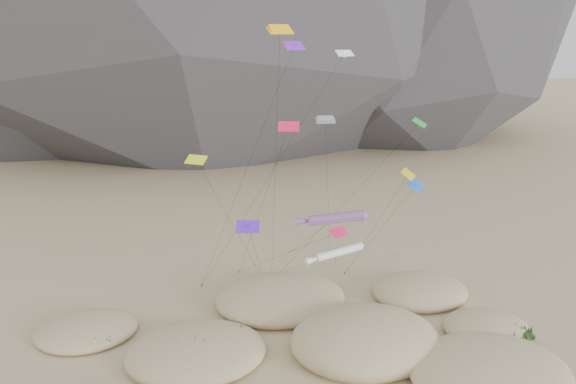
% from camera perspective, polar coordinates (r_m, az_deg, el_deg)
% --- Properties ---
extents(ground, '(500.00, 500.00, 0.00)m').
position_cam_1_polar(ground, '(52.58, 6.13, -17.99)').
color(ground, '#CCB789').
rests_on(ground, ground).
extents(dunes, '(48.36, 32.93, 4.57)m').
position_cam_1_polar(dunes, '(54.82, 3.51, -15.43)').
color(dunes, '#CCB789').
rests_on(dunes, ground).
extents(dune_grass, '(42.99, 26.96, 1.54)m').
position_cam_1_polar(dune_grass, '(54.05, 3.27, -15.78)').
color(dune_grass, black).
rests_on(dune_grass, ground).
extents(kite_stakes, '(26.58, 4.55, 0.30)m').
position_cam_1_polar(kite_stakes, '(71.47, 1.22, -7.95)').
color(kite_stakes, '#3F2D1E').
rests_on(kite_stakes, ground).
extents(rainbow_tube_kite, '(6.83, 20.75, 13.23)m').
position_cam_1_polar(rainbow_tube_kite, '(52.62, 4.59, -2.69)').
color(rainbow_tube_kite, red).
rests_on(rainbow_tube_kite, ground).
extents(white_tube_kite, '(6.19, 16.64, 9.75)m').
position_cam_1_polar(white_tube_kite, '(53.51, 4.92, -6.18)').
color(white_tube_kite, silver).
rests_on(white_tube_kite, ground).
extents(orange_parafoil, '(2.93, 6.48, 29.91)m').
position_cam_1_polar(orange_parafoil, '(59.71, -0.82, 15.87)').
color(orange_parafoil, '#FDAD0D').
rests_on(orange_parafoil, ground).
extents(multi_parafoil, '(6.99, 14.88, 21.12)m').
position_cam_1_polar(multi_parafoil, '(56.98, 3.82, 7.00)').
color(multi_parafoil, orange).
rests_on(multi_parafoil, ground).
extents(delta_kites, '(26.20, 17.31, 28.38)m').
position_cam_1_polar(delta_kites, '(56.38, 4.76, 3.52)').
color(delta_kites, '#EF164C').
rests_on(delta_kites, ground).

